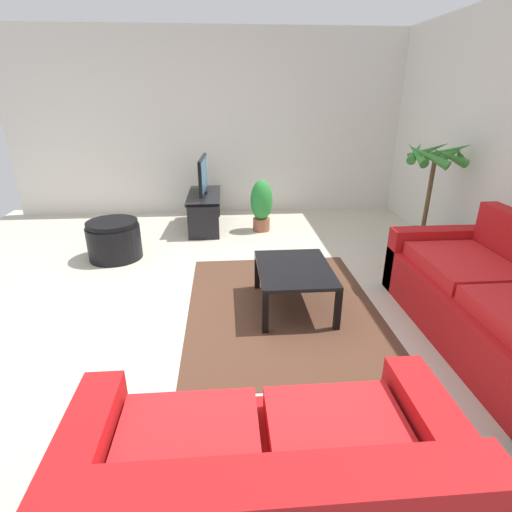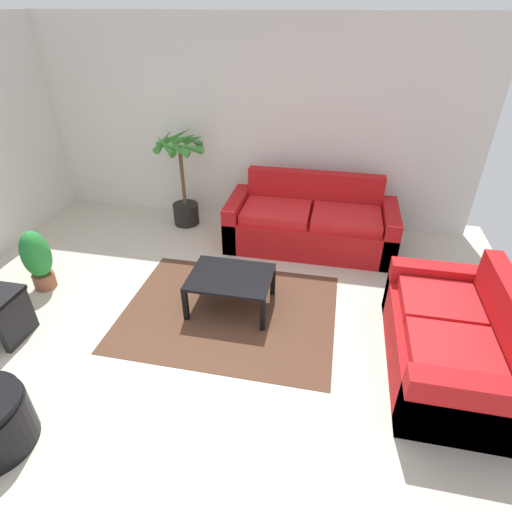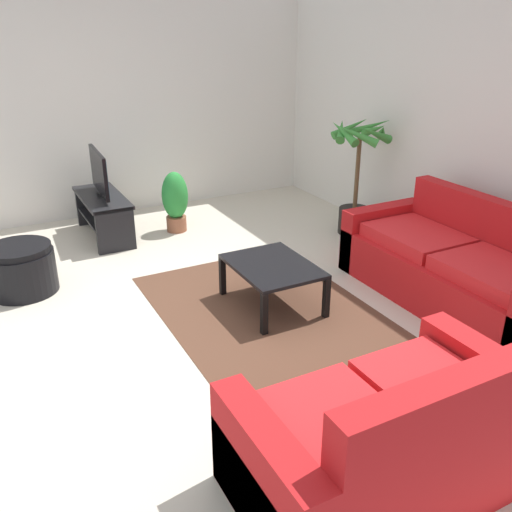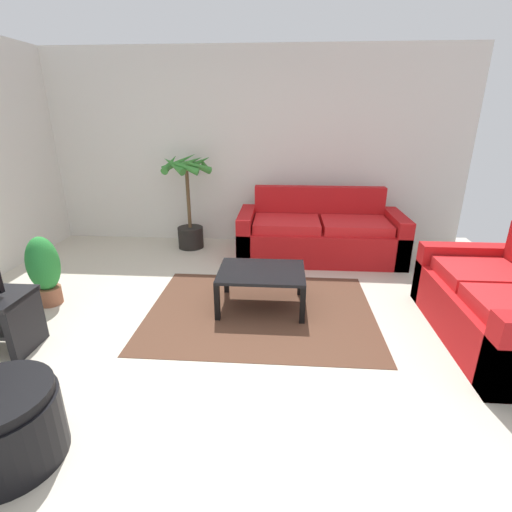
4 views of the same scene
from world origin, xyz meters
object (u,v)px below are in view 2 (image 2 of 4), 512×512
couch_loveseat (450,343)px  coffee_table (231,280)px  potted_palm (183,181)px  potted_plant_small (37,259)px  couch_main (310,225)px

couch_loveseat → coffee_table: couch_loveseat is taller
potted_palm → potted_plant_small: potted_palm is taller
couch_loveseat → coffee_table: 2.11m
potted_plant_small → potted_palm: bearing=60.5°
couch_loveseat → potted_plant_small: couch_loveseat is taller
potted_palm → coffee_table: bearing=-57.1°
couch_loveseat → potted_palm: size_ratio=1.20×
couch_main → coffee_table: size_ratio=2.53×
couch_main → potted_plant_small: size_ratio=2.98×
couch_main → couch_loveseat: 2.37m
couch_main → coffee_table: couch_main is taller
couch_main → potted_palm: (-1.82, 0.27, 0.35)m
couch_main → couch_loveseat: same height
couch_main → coffee_table: 1.63m
couch_loveseat → potted_plant_small: (-4.23, 0.37, 0.08)m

